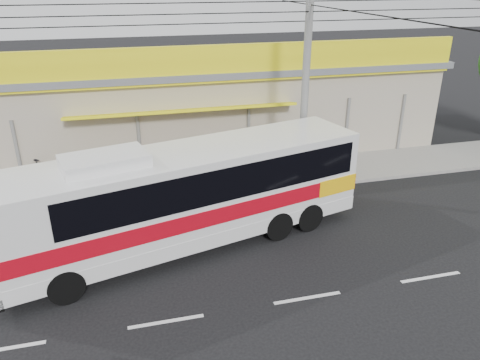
% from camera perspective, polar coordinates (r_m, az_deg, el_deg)
% --- Properties ---
extents(ground, '(120.00, 120.00, 0.00)m').
position_cam_1_polar(ground, '(15.73, 4.79, -8.70)').
color(ground, black).
rests_on(ground, ground).
extents(sidewalk, '(30.00, 3.20, 0.15)m').
position_cam_1_polar(sidewalk, '(20.79, -0.52, 0.11)').
color(sidewalk, gray).
rests_on(sidewalk, ground).
extents(lane_markings, '(50.00, 0.12, 0.01)m').
position_cam_1_polar(lane_markings, '(13.84, 8.22, -14.05)').
color(lane_markings, silver).
rests_on(lane_markings, ground).
extents(storefront_building, '(22.60, 9.20, 5.70)m').
position_cam_1_polar(storefront_building, '(25.20, -3.61, 9.70)').
color(storefront_building, '#ABA28A').
rests_on(storefront_building, ground).
extents(coach_bus, '(12.31, 5.52, 3.72)m').
position_cam_1_polar(coach_bus, '(15.28, -5.75, -1.26)').
color(coach_bus, silver).
rests_on(coach_bus, ground).
extents(motorbike_dark, '(1.98, 1.40, 1.17)m').
position_cam_1_polar(motorbike_dark, '(21.41, -22.69, 0.82)').
color(motorbike_dark, black).
rests_on(motorbike_dark, sidewalk).
extents(utility_pole, '(34.00, 14.00, 9.00)m').
position_cam_1_polar(utility_pole, '(18.06, 8.52, 20.37)').
color(utility_pole, '#62625F').
rests_on(utility_pole, ground).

